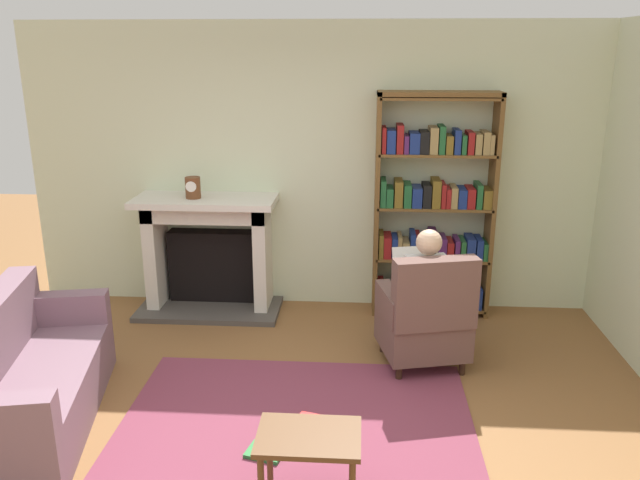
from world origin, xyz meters
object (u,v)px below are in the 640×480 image
fireplace (210,250)px  mantel_clock (193,188)px  side_table (309,447)px  bookshelf (433,211)px  armchair_reading (426,318)px  sofa_floral (27,381)px  seated_reader (422,289)px

fireplace → mantel_clock: size_ratio=6.92×
mantel_clock → side_table: (1.29, -2.69, -0.82)m
fireplace → bookshelf: bearing=1.0°
armchair_reading → side_table: (-0.78, -1.70, -0.02)m
sofa_floral → side_table: 2.08m
fireplace → armchair_reading: bearing=-28.9°
bookshelf → side_table: bearing=-108.0°
mantel_clock → armchair_reading: mantel_clock is taller
fireplace → sofa_floral: bearing=-110.2°
armchair_reading → sofa_floral: size_ratio=0.54×
seated_reader → side_table: bearing=54.2°
mantel_clock → sofa_floral: (-0.66, -1.98, -0.90)m
armchair_reading → fireplace: bearing=-42.1°
mantel_clock → side_table: bearing=-64.3°
mantel_clock → seated_reader: bearing=-23.1°
fireplace → sofa_floral: size_ratio=0.75×
mantel_clock → armchair_reading: bearing=-25.5°
bookshelf → side_table: (-0.92, -2.83, -0.60)m
mantel_clock → bookshelf: 2.23m
mantel_clock → armchair_reading: 2.43m
seated_reader → sofa_floral: size_ratio=0.63×
fireplace → mantel_clock: 0.65m
mantel_clock → seated_reader: 2.31m
side_table → fireplace: bearing=113.2°
armchair_reading → mantel_clock: bearing=-38.8°
mantel_clock → sofa_floral: bearing=-108.5°
bookshelf → sofa_floral: (-2.87, -2.11, -0.68)m
bookshelf → armchair_reading: bearing=-97.0°
side_table → sofa_floral: bearing=160.0°
bookshelf → seated_reader: bearing=-99.3°
fireplace → mantel_clock: bearing=-135.0°
fireplace → armchair_reading: size_ratio=1.40×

